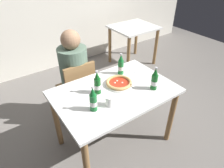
# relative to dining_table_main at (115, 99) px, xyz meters

# --- Properties ---
(ground_plane) EXTENTS (8.00, 8.00, 0.00)m
(ground_plane) POSITION_rel_dining_table_main_xyz_m (0.00, 0.00, -0.64)
(ground_plane) COLOR slate
(dining_table_main) EXTENTS (1.20, 0.80, 0.75)m
(dining_table_main) POSITION_rel_dining_table_main_xyz_m (0.00, 0.00, 0.00)
(dining_table_main) COLOR silver
(dining_table_main) RESTS_ON ground_plane
(chair_behind_table) EXTENTS (0.41, 0.41, 0.85)m
(chair_behind_table) POSITION_rel_dining_table_main_xyz_m (-0.13, 0.61, -0.15)
(chair_behind_table) COLOR olive
(chair_behind_table) RESTS_ON ground_plane
(diner_seated) EXTENTS (0.34, 0.34, 1.21)m
(diner_seated) POSITION_rel_dining_table_main_xyz_m (-0.13, 0.66, -0.05)
(diner_seated) COLOR #2D3342
(diner_seated) RESTS_ON ground_plane
(dining_table_background) EXTENTS (0.80, 0.70, 0.75)m
(dining_table_background) POSITION_rel_dining_table_main_xyz_m (1.45, 1.43, -0.04)
(dining_table_background) COLOR silver
(dining_table_background) RESTS_ON ground_plane
(pizza_margherita_near) EXTENTS (0.29, 0.29, 0.04)m
(pizza_margherita_near) POSITION_rel_dining_table_main_xyz_m (0.10, 0.06, 0.14)
(pizza_margherita_near) COLOR white
(pizza_margherita_near) RESTS_ON dining_table_main
(beer_bottle_left) EXTENTS (0.07, 0.07, 0.25)m
(beer_bottle_left) POSITION_rel_dining_table_main_xyz_m (0.24, 0.23, 0.22)
(beer_bottle_left) COLOR #196B2D
(beer_bottle_left) RESTS_ON dining_table_main
(beer_bottle_center) EXTENTS (0.07, 0.07, 0.25)m
(beer_bottle_center) POSITION_rel_dining_table_main_xyz_m (-0.16, 0.07, 0.22)
(beer_bottle_center) COLOR #14591E
(beer_bottle_center) RESTS_ON dining_table_main
(beer_bottle_right) EXTENTS (0.07, 0.07, 0.25)m
(beer_bottle_right) POSITION_rel_dining_table_main_xyz_m (-0.32, -0.13, 0.22)
(beer_bottle_right) COLOR #196B2D
(beer_bottle_right) RESTS_ON dining_table_main
(beer_bottle_extra) EXTENTS (0.07, 0.07, 0.25)m
(beer_bottle_extra) POSITION_rel_dining_table_main_xyz_m (0.34, -0.20, 0.22)
(beer_bottle_extra) COLOR #14591E
(beer_bottle_extra) RESTS_ON dining_table_main
(napkin_with_cutlery) EXTENTS (0.23, 0.23, 0.01)m
(napkin_with_cutlery) POSITION_rel_dining_table_main_xyz_m (0.40, 0.16, 0.12)
(napkin_with_cutlery) COLOR white
(napkin_with_cutlery) RESTS_ON dining_table_main
(paper_cup) EXTENTS (0.07, 0.07, 0.09)m
(paper_cup) POSITION_rel_dining_table_main_xyz_m (-0.17, -0.16, 0.16)
(paper_cup) COLOR white
(paper_cup) RESTS_ON dining_table_main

